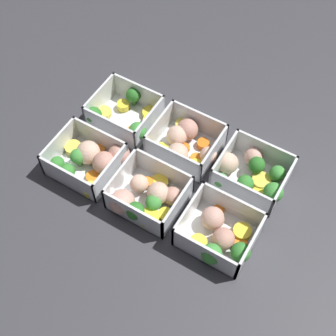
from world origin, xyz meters
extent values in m
plane|color=#38383D|center=(0.00, 0.00, 0.00)|extent=(4.00, 4.00, 0.00)
cube|color=white|center=(-0.15, -0.07, 0.00)|extent=(0.13, 0.12, 0.00)
cube|color=white|center=(-0.15, -0.13, 0.03)|extent=(0.13, 0.01, 0.06)
cube|color=white|center=(-0.15, -0.02, 0.03)|extent=(0.13, 0.00, 0.06)
cube|color=white|center=(-0.22, -0.07, 0.03)|extent=(0.01, 0.12, 0.06)
cube|color=white|center=(-0.09, -0.07, 0.03)|extent=(0.01, 0.12, 0.06)
cylinder|color=#49883F|center=(-0.17, -0.11, 0.01)|extent=(0.01, 0.01, 0.01)
sphere|color=#388433|center=(-0.17, -0.11, 0.03)|extent=(0.03, 0.03, 0.03)
sphere|color=tan|center=(-0.12, -0.06, 0.03)|extent=(0.07, 0.07, 0.05)
cylinder|color=#DBC647|center=(-0.20, -0.05, 0.01)|extent=(0.05, 0.05, 0.01)
sphere|color=tan|center=(-0.10, -0.03, 0.03)|extent=(0.06, 0.06, 0.05)
cylinder|color=orange|center=(-0.13, -0.09, 0.01)|extent=(0.04, 0.04, 0.01)
cylinder|color=#519448|center=(-0.17, -0.08, 0.01)|extent=(0.01, 0.01, 0.02)
sphere|color=#42933D|center=(-0.17, -0.08, 0.03)|extent=(0.03, 0.03, 0.03)
cylinder|color=orange|center=(-0.15, -0.03, 0.01)|extent=(0.03, 0.03, 0.01)
cylinder|color=#DBC647|center=(-0.11, -0.12, 0.01)|extent=(0.04, 0.04, 0.02)
cylinder|color=#49883F|center=(-0.19, -0.11, 0.01)|extent=(0.01, 0.01, 0.02)
sphere|color=#388433|center=(-0.19, -0.11, 0.03)|extent=(0.03, 0.03, 0.03)
sphere|color=beige|center=(-0.16, -0.06, 0.03)|extent=(0.06, 0.06, 0.05)
cube|color=white|center=(0.00, -0.07, 0.00)|extent=(0.13, 0.12, 0.00)
cube|color=white|center=(0.00, -0.13, 0.03)|extent=(0.13, 0.01, 0.06)
cube|color=white|center=(0.00, -0.02, 0.03)|extent=(0.13, 0.00, 0.06)
cube|color=white|center=(-0.06, -0.07, 0.03)|extent=(0.01, 0.12, 0.06)
cube|color=white|center=(0.06, -0.07, 0.03)|extent=(0.01, 0.12, 0.06)
sphere|color=#D19E8C|center=(-0.03, -0.12, 0.03)|extent=(0.06, 0.06, 0.05)
cylinder|color=orange|center=(-0.02, -0.04, 0.01)|extent=(0.03, 0.03, 0.01)
cylinder|color=#519448|center=(0.02, -0.08, 0.01)|extent=(0.01, 0.01, 0.01)
sphere|color=#42933D|center=(0.02, -0.08, 0.03)|extent=(0.03, 0.03, 0.03)
cylinder|color=yellow|center=(0.02, -0.11, 0.01)|extent=(0.05, 0.05, 0.02)
sphere|color=beige|center=(0.01, -0.06, 0.03)|extent=(0.06, 0.06, 0.04)
sphere|color=tan|center=(0.04, -0.05, 0.02)|extent=(0.04, 0.04, 0.04)
cylinder|color=yellow|center=(0.00, -0.03, 0.01)|extent=(0.04, 0.04, 0.01)
cylinder|color=#407A37|center=(0.00, -0.12, 0.01)|extent=(0.01, 0.01, 0.02)
sphere|color=#2D7228|center=(0.00, -0.12, 0.03)|extent=(0.04, 0.04, 0.04)
sphere|color=beige|center=(-0.03, -0.06, 0.02)|extent=(0.05, 0.05, 0.04)
cylinder|color=yellow|center=(0.05, -0.09, 0.01)|extent=(0.03, 0.03, 0.01)
cube|color=white|center=(0.15, -0.07, 0.00)|extent=(0.13, 0.12, 0.00)
cube|color=white|center=(0.15, -0.13, 0.03)|extent=(0.13, 0.01, 0.06)
cube|color=white|center=(0.15, -0.02, 0.03)|extent=(0.13, 0.00, 0.06)
cube|color=white|center=(0.09, -0.07, 0.03)|extent=(0.01, 0.12, 0.06)
cube|color=white|center=(0.22, -0.07, 0.03)|extent=(0.01, 0.12, 0.06)
sphere|color=tan|center=(0.17, -0.08, 0.03)|extent=(0.06, 0.06, 0.04)
sphere|color=#D19E8C|center=(0.13, -0.06, 0.03)|extent=(0.05, 0.05, 0.05)
cylinder|color=yellow|center=(0.13, -0.11, 0.01)|extent=(0.05, 0.05, 0.01)
cylinder|color=#519448|center=(0.16, -0.12, 0.01)|extent=(0.01, 0.01, 0.01)
sphere|color=#42933D|center=(0.16, -0.12, 0.03)|extent=(0.04, 0.04, 0.04)
cylinder|color=orange|center=(0.13, -0.03, 0.01)|extent=(0.03, 0.03, 0.01)
cylinder|color=orange|center=(0.20, -0.07, 0.01)|extent=(0.04, 0.04, 0.01)
cylinder|color=yellow|center=(0.19, -0.05, 0.01)|extent=(0.04, 0.04, 0.02)
cylinder|color=#49883F|center=(0.21, -0.09, 0.01)|extent=(0.01, 0.01, 0.02)
sphere|color=#388433|center=(0.21, -0.09, 0.03)|extent=(0.04, 0.04, 0.04)
cube|color=white|center=(-0.15, 0.07, 0.00)|extent=(0.13, 0.12, 0.00)
cube|color=white|center=(-0.15, 0.02, 0.03)|extent=(0.13, 0.00, 0.06)
cube|color=white|center=(-0.15, 0.13, 0.03)|extent=(0.13, 0.01, 0.06)
cube|color=white|center=(-0.22, 0.07, 0.03)|extent=(0.01, 0.12, 0.06)
cube|color=white|center=(-0.09, 0.07, 0.03)|extent=(0.01, 0.12, 0.06)
cylinder|color=yellow|center=(-0.18, 0.10, 0.01)|extent=(0.03, 0.03, 0.02)
cylinder|color=#407A37|center=(-0.20, 0.03, 0.01)|extent=(0.01, 0.01, 0.01)
sphere|color=#2D7228|center=(-0.20, 0.03, 0.03)|extent=(0.04, 0.04, 0.04)
cylinder|color=#407A37|center=(-0.16, 0.12, 0.01)|extent=(0.01, 0.01, 0.02)
sphere|color=#2D7228|center=(-0.16, 0.12, 0.03)|extent=(0.03, 0.03, 0.03)
cylinder|color=#DBC647|center=(-0.20, 0.06, 0.01)|extent=(0.04, 0.04, 0.01)
cylinder|color=yellow|center=(-0.11, 0.11, 0.01)|extent=(0.04, 0.04, 0.01)
cylinder|color=orange|center=(-0.12, 0.05, 0.01)|extent=(0.03, 0.03, 0.01)
cylinder|color=yellow|center=(-0.10, 0.09, 0.01)|extent=(0.04, 0.04, 0.01)
cylinder|color=orange|center=(-0.12, 0.03, 0.01)|extent=(0.03, 0.03, 0.01)
cylinder|color=#519448|center=(-0.10, 0.04, 0.01)|extent=(0.01, 0.01, 0.02)
sphere|color=#42933D|center=(-0.10, 0.04, 0.03)|extent=(0.04, 0.04, 0.04)
cube|color=white|center=(0.00, 0.07, 0.00)|extent=(0.13, 0.12, 0.00)
cube|color=white|center=(0.00, 0.02, 0.03)|extent=(0.13, 0.00, 0.06)
cube|color=white|center=(0.00, 0.13, 0.03)|extent=(0.13, 0.01, 0.06)
cube|color=white|center=(-0.06, 0.07, 0.03)|extent=(0.01, 0.12, 0.06)
cube|color=white|center=(0.06, 0.07, 0.03)|extent=(0.01, 0.12, 0.06)
sphere|color=beige|center=(0.06, 0.07, 0.02)|extent=(0.05, 0.05, 0.04)
cylinder|color=orange|center=(0.03, 0.06, 0.01)|extent=(0.03, 0.03, 0.01)
cylinder|color=orange|center=(0.03, 0.10, 0.01)|extent=(0.03, 0.03, 0.01)
cylinder|color=#DBC647|center=(-0.03, 0.12, 0.01)|extent=(0.04, 0.04, 0.02)
cylinder|color=yellow|center=(-0.04, 0.04, 0.01)|extent=(0.04, 0.04, 0.01)
sphere|color=beige|center=(-0.02, 0.08, 0.03)|extent=(0.06, 0.06, 0.04)
sphere|color=tan|center=(-0.01, 0.10, 0.03)|extent=(0.05, 0.05, 0.05)
cylinder|color=orange|center=(0.00, 0.07, 0.01)|extent=(0.03, 0.03, 0.01)
sphere|color=beige|center=(0.00, 0.04, 0.03)|extent=(0.06, 0.06, 0.05)
cylinder|color=yellow|center=(0.04, 0.04, 0.01)|extent=(0.04, 0.04, 0.01)
cube|color=white|center=(0.15, 0.07, 0.00)|extent=(0.13, 0.12, 0.00)
cube|color=white|center=(0.15, 0.02, 0.03)|extent=(0.13, 0.00, 0.06)
cube|color=white|center=(0.15, 0.13, 0.03)|extent=(0.13, 0.01, 0.06)
cube|color=white|center=(0.09, 0.07, 0.03)|extent=(0.01, 0.12, 0.06)
cube|color=white|center=(0.22, 0.07, 0.03)|extent=(0.01, 0.12, 0.06)
cylinder|color=#519448|center=(0.20, 0.10, 0.01)|extent=(0.01, 0.01, 0.01)
sphere|color=#42933D|center=(0.20, 0.10, 0.03)|extent=(0.03, 0.03, 0.03)
cylinder|color=yellow|center=(0.18, 0.04, 0.01)|extent=(0.04, 0.04, 0.01)
cylinder|color=#519448|center=(0.11, 0.03, 0.01)|extent=(0.01, 0.01, 0.01)
sphere|color=#42933D|center=(0.11, 0.03, 0.03)|extent=(0.03, 0.03, 0.03)
cylinder|color=#DBC647|center=(0.17, 0.07, 0.01)|extent=(0.05, 0.05, 0.02)
cylinder|color=#407A37|center=(0.15, 0.09, 0.01)|extent=(0.01, 0.01, 0.02)
sphere|color=#2D7228|center=(0.15, 0.09, 0.03)|extent=(0.03, 0.03, 0.03)
cylinder|color=#49883F|center=(0.15, 0.04, 0.01)|extent=(0.01, 0.01, 0.02)
sphere|color=#388433|center=(0.15, 0.04, 0.03)|extent=(0.03, 0.03, 0.03)
sphere|color=beige|center=(0.10, 0.07, 0.03)|extent=(0.05, 0.05, 0.04)
cylinder|color=#519448|center=(0.21, 0.05, 0.01)|extent=(0.01, 0.01, 0.02)
sphere|color=#42933D|center=(0.21, 0.05, 0.03)|extent=(0.04, 0.04, 0.04)
sphere|color=#D19E8C|center=(0.14, 0.11, 0.02)|extent=(0.05, 0.05, 0.04)
camera|label=1|loc=(0.26, -0.44, 0.82)|focal=50.00mm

